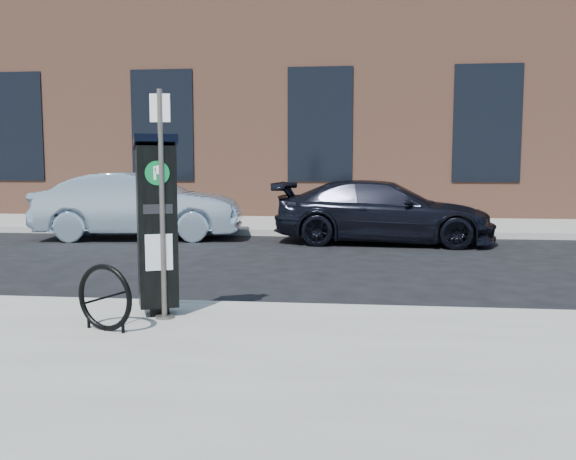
# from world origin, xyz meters

# --- Properties ---
(ground) EXTENTS (120.00, 120.00, 0.00)m
(ground) POSITION_xyz_m (0.00, 0.00, 0.00)
(ground) COLOR black
(ground) RESTS_ON ground
(sidewalk_far) EXTENTS (60.00, 12.00, 0.15)m
(sidewalk_far) POSITION_xyz_m (0.00, 14.00, 0.07)
(sidewalk_far) COLOR gray
(sidewalk_far) RESTS_ON ground
(curb_near) EXTENTS (60.00, 0.12, 0.16)m
(curb_near) POSITION_xyz_m (0.00, -0.02, 0.07)
(curb_near) COLOR #9E9B93
(curb_near) RESTS_ON ground
(curb_far) EXTENTS (60.00, 0.12, 0.16)m
(curb_far) POSITION_xyz_m (0.00, 8.02, 0.07)
(curb_far) COLOR #9E9B93
(curb_far) RESTS_ON ground
(building) EXTENTS (28.00, 10.05, 8.25)m
(building) POSITION_xyz_m (-0.00, 17.00, 4.15)
(building) COLOR brown
(building) RESTS_ON ground
(parking_kiosk) EXTENTS (0.57, 0.54, 1.95)m
(parking_kiosk) POSITION_xyz_m (-1.00, -0.66, 1.15)
(parking_kiosk) COLOR black
(parking_kiosk) RESTS_ON sidewalk_near
(sign_pole) EXTENTS (0.21, 0.19, 2.40)m
(sign_pole) POSITION_xyz_m (-0.89, -0.80, 1.34)
(sign_pole) COLOR #5B5750
(sign_pole) RESTS_ON sidewalk_near
(bike_rack) EXTENTS (0.65, 0.27, 0.67)m
(bike_rack) POSITION_xyz_m (-1.32, -1.34, 0.48)
(bike_rack) COLOR black
(bike_rack) RESTS_ON sidewalk_near
(car_silver) EXTENTS (4.97, 2.24, 1.58)m
(car_silver) POSITION_xyz_m (-4.02, 7.11, 0.79)
(car_silver) COLOR #9DB4C8
(car_silver) RESTS_ON ground
(car_dark) EXTENTS (5.02, 2.31, 1.42)m
(car_dark) POSITION_xyz_m (1.75, 6.93, 0.71)
(car_dark) COLOR black
(car_dark) RESTS_ON ground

